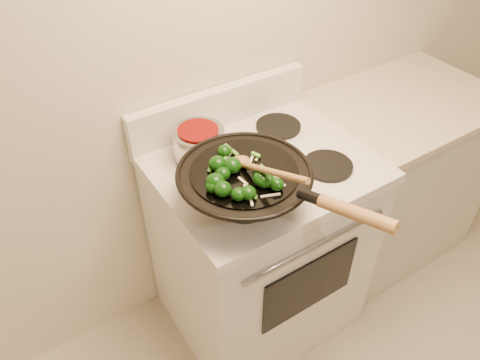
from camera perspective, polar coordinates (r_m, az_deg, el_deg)
stove at (r=2.02m, az=2.35°, el=-7.82°), size 0.78×0.67×1.08m
counter_unit at (r=2.48m, az=17.57°, el=0.31°), size 0.85×0.62×0.91m
wok at (r=1.48m, az=0.69°, el=-0.69°), size 0.43×0.70×0.24m
stirfry at (r=1.39m, az=-0.24°, el=0.41°), size 0.23×0.29×0.05m
wooden_spoon at (r=1.39m, az=2.06°, el=1.56°), size 0.08×0.33×0.14m
saucepan at (r=1.69m, az=-5.04°, el=4.56°), size 0.19×0.30×0.11m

